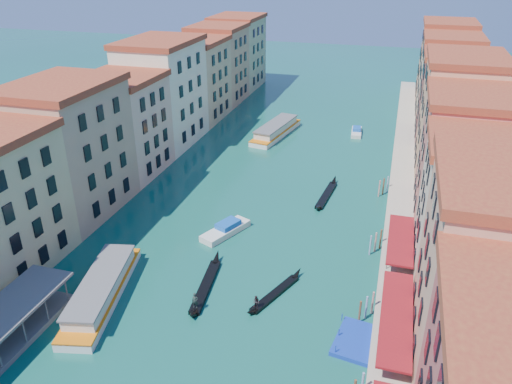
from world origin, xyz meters
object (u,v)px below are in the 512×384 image
Objects in this scene: gondola_fore at (205,285)px; gondola_right at (274,293)px; vaporetto_far at (276,130)px; vaporetto_stop at (6,331)px; vaporetto_near at (102,289)px; blue_dock at (356,341)px.

gondola_right is at bearing -1.22° from gondola_fore.
vaporetto_far is at bearing 126.19° from gondola_right.
vaporetto_stop reaches higher than gondola_fore.
blue_dock is at bearing -10.93° from vaporetto_near.
gondola_fore is (10.82, 5.08, -0.74)m from vaporetto_near.
gondola_fore is at bearing -74.66° from vaporetto_far.
vaporetto_far is 2.90× the size of blue_dock.
gondola_fore reaches higher than blue_dock.
vaporetto_near reaches higher than gondola_fore.
vaporetto_near is 2.84× the size of blue_dock.
vaporetto_stop is at bearing -89.08° from vaporetto_far.
vaporetto_stop is at bearing -155.37° from blue_dock.
gondola_fore is at bearing 175.46° from blue_dock.
blue_dock is at bearing -58.52° from vaporetto_far.
vaporetto_far reaches higher than gondola_fore.
vaporetto_stop reaches higher than vaporetto_far.
vaporetto_far is 63.99m from blue_dock.
blue_dock is (29.08, 0.79, -0.95)m from vaporetto_near.
gondola_right is at bearing 31.34° from vaporetto_stop.
vaporetto_near is at bearing -85.36° from vaporetto_far.
vaporetto_far is at bearing 88.94° from gondola_fore.
vaporetto_far reaches higher than vaporetto_near.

